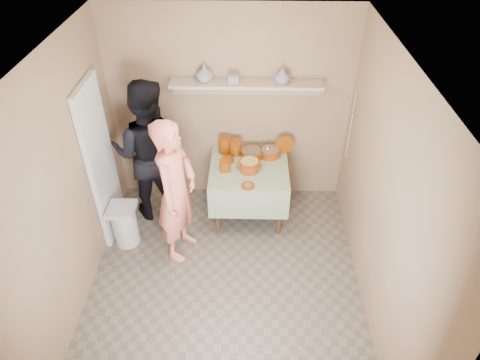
{
  "coord_description": "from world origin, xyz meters",
  "views": [
    {
      "loc": [
        0.24,
        -3.03,
        3.87
      ],
      "look_at": [
        0.15,
        0.75,
        0.95
      ],
      "focal_mm": 32.0,
      "sensor_mm": 36.0,
      "label": 1
    }
  ],
  "objects_px": {
    "serving_table": "(249,174)",
    "cazuela_rice": "(249,165)",
    "person_cook": "(176,192)",
    "person_helper": "(149,152)",
    "trash_bin": "(125,224)"
  },
  "relations": [
    {
      "from": "person_cook",
      "to": "serving_table",
      "type": "bearing_deg",
      "value": -33.83
    },
    {
      "from": "person_cook",
      "to": "serving_table",
      "type": "height_order",
      "value": "person_cook"
    },
    {
      "from": "person_helper",
      "to": "cazuela_rice",
      "type": "xyz_separation_m",
      "value": [
        1.23,
        -0.1,
        -0.1
      ]
    },
    {
      "from": "cazuela_rice",
      "to": "trash_bin",
      "type": "distance_m",
      "value": 1.67
    },
    {
      "from": "serving_table",
      "to": "person_helper",
      "type": "bearing_deg",
      "value": 179.29
    },
    {
      "from": "person_helper",
      "to": "serving_table",
      "type": "height_order",
      "value": "person_helper"
    },
    {
      "from": "serving_table",
      "to": "cazuela_rice",
      "type": "bearing_deg",
      "value": -89.03
    },
    {
      "from": "person_helper",
      "to": "serving_table",
      "type": "distance_m",
      "value": 1.27
    },
    {
      "from": "serving_table",
      "to": "cazuela_rice",
      "type": "height_order",
      "value": "cazuela_rice"
    },
    {
      "from": "cazuela_rice",
      "to": "person_helper",
      "type": "bearing_deg",
      "value": 175.16
    },
    {
      "from": "person_helper",
      "to": "person_cook",
      "type": "bearing_deg",
      "value": 122.71
    },
    {
      "from": "person_cook",
      "to": "trash_bin",
      "type": "distance_m",
      "value": 0.93
    },
    {
      "from": "person_cook",
      "to": "cazuela_rice",
      "type": "distance_m",
      "value": 1.0
    },
    {
      "from": "person_helper",
      "to": "trash_bin",
      "type": "bearing_deg",
      "value": 67.24
    },
    {
      "from": "person_cook",
      "to": "cazuela_rice",
      "type": "relative_size",
      "value": 5.41
    }
  ]
}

